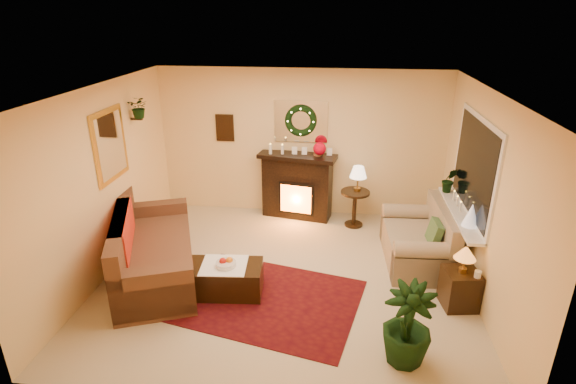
# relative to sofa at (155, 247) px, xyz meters

# --- Properties ---
(floor) EXTENTS (5.00, 5.00, 0.00)m
(floor) POSITION_rel_sofa_xyz_m (1.81, 0.14, -0.43)
(floor) COLOR beige
(floor) RESTS_ON ground
(ceiling) EXTENTS (5.00, 5.00, 0.00)m
(ceiling) POSITION_rel_sofa_xyz_m (1.81, 0.14, 2.17)
(ceiling) COLOR white
(ceiling) RESTS_ON ground
(wall_back) EXTENTS (5.00, 5.00, 0.00)m
(wall_back) POSITION_rel_sofa_xyz_m (1.81, 2.39, 0.87)
(wall_back) COLOR #EFD88C
(wall_back) RESTS_ON ground
(wall_front) EXTENTS (5.00, 5.00, 0.00)m
(wall_front) POSITION_rel_sofa_xyz_m (1.81, -2.11, 0.87)
(wall_front) COLOR #EFD88C
(wall_front) RESTS_ON ground
(wall_left) EXTENTS (4.50, 4.50, 0.00)m
(wall_left) POSITION_rel_sofa_xyz_m (-0.69, 0.14, 0.87)
(wall_left) COLOR #EFD88C
(wall_left) RESTS_ON ground
(wall_right) EXTENTS (4.50, 4.50, 0.00)m
(wall_right) POSITION_rel_sofa_xyz_m (4.31, 0.14, 0.87)
(wall_right) COLOR #EFD88C
(wall_right) RESTS_ON ground
(area_rug) EXTENTS (2.57, 2.15, 0.01)m
(area_rug) POSITION_rel_sofa_xyz_m (1.66, -0.43, -0.42)
(area_rug) COLOR maroon
(area_rug) RESTS_ON floor
(sofa) EXTENTS (1.71, 2.43, 0.96)m
(sofa) POSITION_rel_sofa_xyz_m (0.00, 0.00, 0.00)
(sofa) COLOR brown
(sofa) RESTS_ON floor
(red_throw) EXTENTS (0.79, 1.28, 0.02)m
(red_throw) POSITION_rel_sofa_xyz_m (-0.07, 0.13, 0.03)
(red_throw) COLOR red
(red_throw) RESTS_ON sofa
(fireplace) EXTENTS (1.25, 0.59, 1.10)m
(fireplace) POSITION_rel_sofa_xyz_m (1.77, 2.18, 0.12)
(fireplace) COLOR black
(fireplace) RESTS_ON floor
(poinsettia) EXTENTS (0.22, 0.22, 0.22)m
(poinsettia) POSITION_rel_sofa_xyz_m (2.15, 2.13, 0.87)
(poinsettia) COLOR red
(poinsettia) RESTS_ON fireplace
(mantel_candle_a) EXTENTS (0.06, 0.06, 0.17)m
(mantel_candle_a) POSITION_rel_sofa_xyz_m (1.31, 2.13, 0.83)
(mantel_candle_a) COLOR silver
(mantel_candle_a) RESTS_ON fireplace
(mantel_candle_b) EXTENTS (0.05, 0.05, 0.16)m
(mantel_candle_b) POSITION_rel_sofa_xyz_m (1.51, 2.13, 0.83)
(mantel_candle_b) COLOR beige
(mantel_candle_b) RESTS_ON fireplace
(mantel_mirror) EXTENTS (0.92, 0.02, 0.72)m
(mantel_mirror) POSITION_rel_sofa_xyz_m (1.81, 2.37, 1.27)
(mantel_mirror) COLOR white
(mantel_mirror) RESTS_ON wall_back
(wreath) EXTENTS (0.55, 0.11, 0.55)m
(wreath) POSITION_rel_sofa_xyz_m (1.81, 2.33, 1.29)
(wreath) COLOR #194719
(wreath) RESTS_ON wall_back
(wall_art) EXTENTS (0.32, 0.03, 0.48)m
(wall_art) POSITION_rel_sofa_xyz_m (0.46, 2.37, 1.12)
(wall_art) COLOR #381E11
(wall_art) RESTS_ON wall_back
(gold_mirror) EXTENTS (0.03, 0.84, 1.00)m
(gold_mirror) POSITION_rel_sofa_xyz_m (-0.67, 0.44, 1.32)
(gold_mirror) COLOR gold
(gold_mirror) RESTS_ON wall_left
(hanging_plant) EXTENTS (0.33, 0.28, 0.36)m
(hanging_plant) POSITION_rel_sofa_xyz_m (-0.53, 1.19, 1.54)
(hanging_plant) COLOR #194719
(hanging_plant) RESTS_ON wall_left
(loveseat) EXTENTS (0.93, 1.52, 0.86)m
(loveseat) POSITION_rel_sofa_xyz_m (3.68, 0.82, -0.01)
(loveseat) COLOR gray
(loveseat) RESTS_ON floor
(window_frame) EXTENTS (0.03, 1.86, 1.36)m
(window_frame) POSITION_rel_sofa_xyz_m (4.29, 0.69, 1.12)
(window_frame) COLOR white
(window_frame) RESTS_ON wall_right
(window_glass) EXTENTS (0.02, 1.70, 1.22)m
(window_glass) POSITION_rel_sofa_xyz_m (4.28, 0.69, 1.12)
(window_glass) COLOR black
(window_glass) RESTS_ON wall_right
(window_sill) EXTENTS (0.22, 1.86, 0.04)m
(window_sill) POSITION_rel_sofa_xyz_m (4.19, 0.69, 0.44)
(window_sill) COLOR white
(window_sill) RESTS_ON wall_right
(mini_tree) EXTENTS (0.21, 0.21, 0.32)m
(mini_tree) POSITION_rel_sofa_xyz_m (4.21, 0.25, 0.61)
(mini_tree) COLOR white
(mini_tree) RESTS_ON window_sill
(sill_plant) EXTENTS (0.28, 0.23, 0.51)m
(sill_plant) POSITION_rel_sofa_xyz_m (4.17, 1.41, 0.66)
(sill_plant) COLOR #286520
(sill_plant) RESTS_ON window_sill
(side_table_round) EXTENTS (0.50, 0.50, 0.64)m
(side_table_round) POSITION_rel_sofa_xyz_m (2.79, 1.90, -0.11)
(side_table_round) COLOR black
(side_table_round) RESTS_ON floor
(lamp_cream) EXTENTS (0.29, 0.29, 0.44)m
(lamp_cream) POSITION_rel_sofa_xyz_m (2.82, 1.94, 0.45)
(lamp_cream) COLOR beige
(lamp_cream) RESTS_ON side_table_round
(end_table_square) EXTENTS (0.47, 0.47, 0.50)m
(end_table_square) POSITION_rel_sofa_xyz_m (4.07, -0.25, -0.16)
(end_table_square) COLOR #3D2818
(end_table_square) RESTS_ON floor
(lamp_tiffany) EXTENTS (0.26, 0.26, 0.39)m
(lamp_tiffany) POSITION_rel_sofa_xyz_m (4.06, -0.26, 0.32)
(lamp_tiffany) COLOR orange
(lamp_tiffany) RESTS_ON end_table_square
(coffee_table) EXTENTS (1.02, 0.62, 0.41)m
(coffee_table) POSITION_rel_sofa_xyz_m (1.07, -0.32, -0.22)
(coffee_table) COLOR black
(coffee_table) RESTS_ON floor
(fruit_bowl) EXTENTS (0.26, 0.26, 0.06)m
(fruit_bowl) POSITION_rel_sofa_xyz_m (1.10, -0.35, 0.02)
(fruit_bowl) COLOR silver
(fruit_bowl) RESTS_ON coffee_table
(floor_palm) EXTENTS (2.00, 2.00, 2.78)m
(floor_palm) POSITION_rel_sofa_xyz_m (3.27, -1.31, 0.02)
(floor_palm) COLOR #235A17
(floor_palm) RESTS_ON floor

